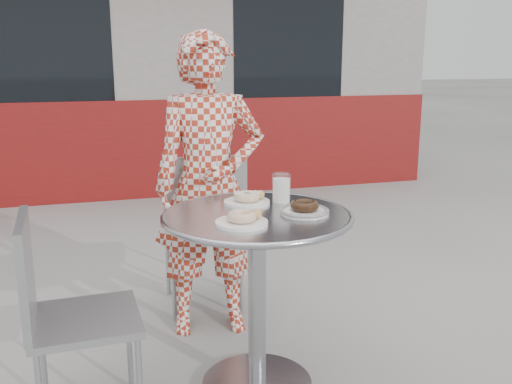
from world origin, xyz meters
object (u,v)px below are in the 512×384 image
object	(u,v)px
chair_left	(85,361)
bistro_table	(257,258)
seated_person	(209,186)
chair_far	(203,259)
plate_near	(242,219)
milk_cup	(281,189)
plate_checker	(304,209)
plate_far	(248,199)

from	to	relation	value
chair_left	bistro_table	bearing A→B (deg)	-89.59
seated_person	bistro_table	bearing A→B (deg)	-78.91
chair_far	chair_left	xyz separation A→B (m)	(-0.66, -0.96, -0.02)
chair_far	plate_near	xyz separation A→B (m)	(-0.04, -1.05, 0.54)
plate_near	milk_cup	bearing A→B (deg)	48.33
plate_checker	milk_cup	size ratio (longest dim) A/B	1.60
seated_person	plate_near	bearing A→B (deg)	-87.25
plate_near	chair_far	bearing A→B (deg)	87.69
milk_cup	seated_person	bearing A→B (deg)	114.82
bistro_table	chair_far	bearing A→B (deg)	93.41
plate_far	bistro_table	bearing A→B (deg)	-91.94
plate_far	chair_far	bearing A→B (deg)	94.58
chair_far	seated_person	world-z (taller)	seated_person
milk_cup	bistro_table	bearing A→B (deg)	-135.76
bistro_table	chair_far	size ratio (longest dim) A/B	0.87
plate_far	plate_checker	distance (m)	0.28
chair_left	plate_far	bearing A→B (deg)	-76.72
plate_far	plate_near	size ratio (longest dim) A/B	0.99
bistro_table	plate_checker	distance (m)	0.29
chair_left	milk_cup	xyz separation A→B (m)	(0.87, 0.19, 0.59)
chair_far	plate_far	world-z (taller)	chair_far
seated_person	milk_cup	xyz separation A→B (m)	(0.22, -0.48, 0.08)
seated_person	plate_checker	world-z (taller)	seated_person
plate_far	chair_left	bearing A→B (deg)	-164.26
seated_person	plate_far	size ratio (longest dim) A/B	7.76
bistro_table	plate_checker	xyz separation A→B (m)	(0.19, -0.05, 0.21)
chair_far	bistro_table	bearing A→B (deg)	96.09
plate_far	plate_checker	world-z (taller)	same
chair_left	milk_cup	size ratio (longest dim) A/B	6.73
plate_far	plate_checker	bearing A→B (deg)	-50.43
chair_left	seated_person	size ratio (longest dim) A/B	0.55
chair_left	plate_far	size ratio (longest dim) A/B	4.29
chair_far	chair_left	distance (m)	1.16
seated_person	chair_left	bearing A→B (deg)	-128.97
chair_left	plate_far	xyz separation A→B (m)	(0.72, 0.20, 0.55)
chair_left	plate_near	bearing A→B (deg)	-101.42
chair_left	seated_person	xyz separation A→B (m)	(0.64, 0.67, 0.51)
plate_near	plate_checker	bearing A→B (deg)	15.84
bistro_table	chair_left	bearing A→B (deg)	-177.13
plate_near	plate_checker	size ratio (longest dim) A/B	1.00
chair_far	milk_cup	xyz separation A→B (m)	(0.21, -0.77, 0.57)
chair_far	chair_left	bearing A→B (deg)	58.22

